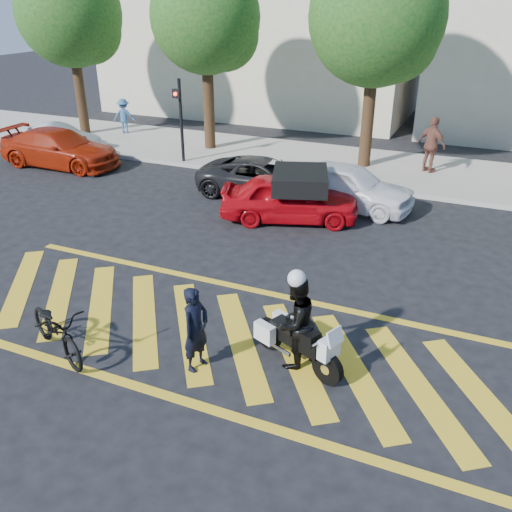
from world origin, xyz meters
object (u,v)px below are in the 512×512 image
at_px(parked_mid_left, 264,178).
at_px(parked_left, 60,148).
at_px(parked_mid_right, 347,186).
at_px(bicycle, 56,330).
at_px(officer_bike, 196,329).
at_px(parked_far_left, 57,139).
at_px(police_motorcycle, 295,340).
at_px(red_convertible, 290,198).
at_px(officer_moto, 295,322).

bearing_deg(parked_mid_left, parked_left, 85.89).
relative_size(parked_left, parked_mid_right, 1.16).
height_order(bicycle, parked_left, parked_left).
bearing_deg(bicycle, officer_bike, -50.58).
height_order(officer_bike, bicycle, officer_bike).
relative_size(parked_far_left, parked_left, 0.75).
distance_m(bicycle, parked_mid_left, 9.48).
bearing_deg(parked_far_left, police_motorcycle, -131.23).
distance_m(officer_bike, parked_far_left, 15.91).
height_order(red_convertible, parked_mid_right, parked_mid_right).
bearing_deg(bicycle, officer_moto, -45.77).
xyz_separation_m(bicycle, red_convertible, (1.60, 7.80, 0.16)).
xyz_separation_m(bicycle, officer_moto, (4.05, 1.44, 0.35)).
xyz_separation_m(bicycle, police_motorcycle, (4.06, 1.45, -0.03)).
height_order(bicycle, parked_mid_right, parked_mid_right).
height_order(police_motorcycle, parked_mid_right, parked_mid_right).
xyz_separation_m(officer_bike, parked_mid_left, (-2.41, 8.81, -0.19)).
relative_size(red_convertible, parked_far_left, 1.12).
relative_size(bicycle, parked_far_left, 0.56).
relative_size(bicycle, parked_mid_left, 0.46).
distance_m(bicycle, officer_moto, 4.31).
bearing_deg(parked_mid_left, police_motorcycle, -157.86).
height_order(bicycle, red_convertible, red_convertible).
bearing_deg(parked_far_left, officer_moto, -131.29).
xyz_separation_m(officer_moto, parked_mid_right, (-1.20, 8.04, -0.17)).
xyz_separation_m(police_motorcycle, parked_far_left, (-13.74, 9.43, 0.10)).
bearing_deg(parked_mid_right, police_motorcycle, -164.65).
relative_size(officer_bike, parked_mid_right, 0.39).
bearing_deg(parked_left, parked_mid_left, -92.09).
distance_m(bicycle, parked_mid_right, 9.89).
bearing_deg(parked_mid_right, parked_left, 96.72).
bearing_deg(red_convertible, parked_far_left, 56.21).
relative_size(police_motorcycle, parked_left, 0.40).
bearing_deg(officer_moto, police_motorcycle, 151.53).
height_order(parked_far_left, parked_left, parked_left).
bearing_deg(police_motorcycle, officer_bike, -129.84).
relative_size(parked_left, parked_mid_left, 1.09).
distance_m(red_convertible, parked_far_left, 11.69).
bearing_deg(parked_left, officer_moto, -125.16).
bearing_deg(police_motorcycle, parked_left, 170.16).
xyz_separation_m(parked_far_left, parked_mid_left, (9.79, -1.40, 0.02)).
relative_size(officer_moto, parked_mid_left, 0.40).
height_order(bicycle, officer_moto, officer_moto).
bearing_deg(officer_bike, officer_moto, -53.26).
distance_m(bicycle, police_motorcycle, 4.31).
bearing_deg(parked_left, parked_far_left, 42.56).
height_order(officer_bike, police_motorcycle, officer_bike).
height_order(officer_bike, red_convertible, officer_bike).
distance_m(red_convertible, parked_mid_right, 2.08).
xyz_separation_m(parked_mid_left, parked_mid_right, (2.74, 0.00, 0.09)).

